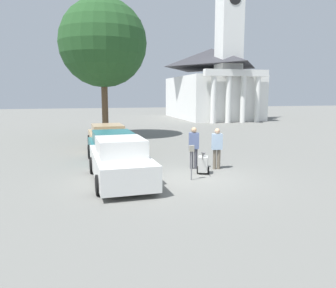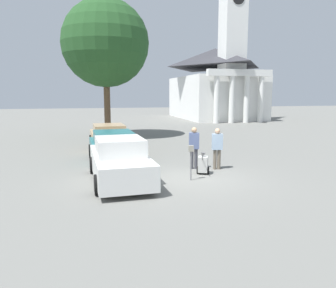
% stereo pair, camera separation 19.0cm
% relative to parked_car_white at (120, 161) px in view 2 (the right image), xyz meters
% --- Properties ---
extents(ground_plane, '(120.00, 120.00, 0.00)m').
position_rel_parked_car_white_xyz_m(ground_plane, '(2.61, -0.19, -0.72)').
color(ground_plane, slate).
extents(parked_car_white, '(2.09, 4.77, 1.57)m').
position_rel_parked_car_white_xyz_m(parked_car_white, '(0.00, 0.00, 0.00)').
color(parked_car_white, silver).
rests_on(parked_car_white, ground_plane).
extents(parked_car_teal, '(2.14, 4.90, 1.46)m').
position_rel_parked_car_white_xyz_m(parked_car_teal, '(0.00, 3.02, -0.04)').
color(parked_car_teal, '#23666B').
rests_on(parked_car_teal, ground_plane).
extents(parked_car_tan, '(2.04, 4.88, 1.47)m').
position_rel_parked_car_white_xyz_m(parked_car_tan, '(-0.00, 6.15, -0.02)').
color(parked_car_tan, tan).
rests_on(parked_car_tan, ground_plane).
extents(parking_meter, '(0.18, 0.09, 1.27)m').
position_rel_parked_car_white_xyz_m(parking_meter, '(2.50, -0.49, 0.18)').
color(parking_meter, slate).
rests_on(parking_meter, ground_plane).
extents(person_worker, '(0.47, 0.34, 1.74)m').
position_rel_parked_car_white_xyz_m(person_worker, '(3.17, 1.23, 0.27)').
color(person_worker, '#3F3F47').
rests_on(person_worker, ground_plane).
extents(person_supervisor, '(0.45, 0.28, 1.70)m').
position_rel_parked_car_white_xyz_m(person_supervisor, '(4.07, 0.93, 0.25)').
color(person_supervisor, '#665B4C').
rests_on(person_supervisor, ground_plane).
extents(equipment_cart, '(0.60, 0.98, 1.00)m').
position_rel_parked_car_white_xyz_m(equipment_cart, '(3.24, 0.31, -0.33)').
color(equipment_cart, '#B2B2AD').
rests_on(equipment_cart, ground_plane).
extents(church, '(8.63, 14.07, 23.53)m').
position_rel_parked_car_white_xyz_m(church, '(14.47, 27.04, 4.62)').
color(church, white).
rests_on(church, ground_plane).
extents(shade_tree, '(6.01, 6.01, 9.52)m').
position_rel_parked_car_white_xyz_m(shade_tree, '(0.29, 12.22, 5.79)').
color(shade_tree, brown).
rests_on(shade_tree, ground_plane).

